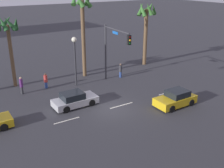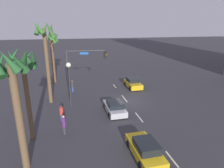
{
  "view_description": "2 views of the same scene",
  "coord_description": "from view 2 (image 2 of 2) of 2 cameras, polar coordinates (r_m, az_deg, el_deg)",
  "views": [
    {
      "loc": [
        -11.81,
        -19.16,
        11.08
      ],
      "look_at": [
        0.94,
        1.24,
        1.81
      ],
      "focal_mm": 43.73,
      "sensor_mm": 36.0,
      "label": 1
    },
    {
      "loc": [
        -22.0,
        7.02,
        9.58
      ],
      "look_at": [
        1.53,
        1.63,
        2.06
      ],
      "focal_mm": 31.29,
      "sensor_mm": 36.0,
      "label": 2
    }
  ],
  "objects": [
    {
      "name": "pedestrian_2",
      "position": [
        20.68,
        -14.52,
        -8.19
      ],
      "size": [
        0.5,
        0.5,
        1.68
      ],
      "color": "#2D478C",
      "rests_on": "ground_plane"
    },
    {
      "name": "lane_stripe_4",
      "position": [
        31.13,
        0.77,
        -0.61
      ],
      "size": [
        1.88,
        0.14,
        0.01
      ],
      "primitive_type": "cube",
      "color": "silver",
      "rests_on": "ground_plane"
    },
    {
      "name": "lane_stripe_1",
      "position": [
        16.06,
        17.07,
        -20.17
      ],
      "size": [
        1.88,
        0.14,
        0.01
      ],
      "primitive_type": "cube",
      "color": "silver",
      "rests_on": "ground_plane"
    },
    {
      "name": "pedestrian_1",
      "position": [
        18.24,
        -13.88,
        -11.37
      ],
      "size": [
        0.46,
        0.46,
        1.85
      ],
      "color": "#333338",
      "rests_on": "ground_plane"
    },
    {
      "name": "traffic_signal",
      "position": [
        26.23,
        -9.07,
        5.61
      ],
      "size": [
        0.57,
        5.37,
        6.41
      ],
      "color": "#38383D",
      "rests_on": "ground_plane"
    },
    {
      "name": "lane_stripe_3",
      "position": [
        26.07,
        3.66,
        -4.27
      ],
      "size": [
        2.5,
        0.14,
        0.01
      ],
      "primitive_type": "cube",
      "color": "silver",
      "rests_on": "ground_plane"
    },
    {
      "name": "car_1",
      "position": [
        21.94,
        0.8,
        -6.77
      ],
      "size": [
        4.17,
        2.01,
        1.37
      ],
      "color": "#B7B7BC",
      "rests_on": "ground_plane"
    },
    {
      "name": "lane_stripe_2",
      "position": [
        21.31,
        7.91,
        -9.57
      ],
      "size": [
        2.31,
        0.14,
        0.01
      ],
      "primitive_type": "cube",
      "color": "silver",
      "rests_on": "ground_plane"
    },
    {
      "name": "car_0",
      "position": [
        30.49,
        6.14,
        0.22
      ],
      "size": [
        3.98,
        1.98,
        1.47
      ],
      "color": "gold",
      "rests_on": "ground_plane"
    },
    {
      "name": "palm_tree_1",
      "position": [
        13.34,
        -26.61,
        -0.5
      ],
      "size": [
        2.32,
        2.53,
        8.32
      ],
      "color": "brown",
      "rests_on": "ground_plane"
    },
    {
      "name": "palm_tree_0",
      "position": [
        33.58,
        -17.14,
        10.55
      ],
      "size": [
        2.8,
        2.83,
        8.4
      ],
      "color": "brown",
      "rests_on": "ground_plane"
    },
    {
      "name": "streetlamp",
      "position": [
        22.58,
        -12.41,
        2.24
      ],
      "size": [
        0.56,
        0.56,
        5.44
      ],
      "color": "#2D2D33",
      "rests_on": "ground_plane"
    },
    {
      "name": "pedestrian_0",
      "position": [
        28.85,
        -11.5,
        -0.56
      ],
      "size": [
        0.46,
        0.46,
        1.72
      ],
      "color": "#2D478C",
      "rests_on": "ground_plane"
    },
    {
      "name": "ground_plane",
      "position": [
        25.0,
        4.44,
        -5.28
      ],
      "size": [
        220.0,
        220.0,
        0.0
      ],
      "primitive_type": "plane",
      "color": "#333338"
    },
    {
      "name": "palm_tree_2",
      "position": [
        16.79,
        -24.22,
        3.07
      ],
      "size": [
        2.48,
        2.28,
        7.83
      ],
      "color": "brown",
      "rests_on": "ground_plane"
    },
    {
      "name": "car_2",
      "position": [
        15.47,
        9.68,
        -18.33
      ],
      "size": [
        4.22,
        1.9,
        1.37
      ],
      "color": "gold",
      "rests_on": "ground_plane"
    },
    {
      "name": "palm_tree_3",
      "position": [
        24.33,
        -18.79,
        10.64
      ],
      "size": [
        2.52,
        2.62,
        9.94
      ],
      "color": "brown",
      "rests_on": "ground_plane"
    }
  ]
}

